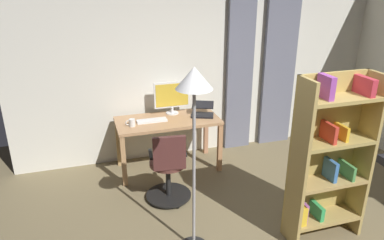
{
  "coord_description": "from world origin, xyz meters",
  "views": [
    {
      "loc": [
        1.73,
        2.41,
        2.58
      ],
      "look_at": [
        0.5,
        -1.53,
        0.95
      ],
      "focal_mm": 34.04,
      "sensor_mm": 36.0,
      "label": 1
    }
  ],
  "objects_px": {
    "computer_monitor": "(172,96)",
    "computer_keyboard": "(152,121)",
    "mug_coffee": "(132,123)",
    "desk": "(168,126)",
    "office_chair": "(168,170)",
    "bookshelf": "(328,158)",
    "laptop": "(203,111)",
    "floor_lamp": "(194,100)"
  },
  "relations": [
    {
      "from": "desk",
      "to": "computer_keyboard",
      "type": "bearing_deg",
      "value": 2.75
    },
    {
      "from": "computer_monitor",
      "to": "computer_keyboard",
      "type": "bearing_deg",
      "value": 33.42
    },
    {
      "from": "computer_monitor",
      "to": "desk",
      "type": "bearing_deg",
      "value": 60.6
    },
    {
      "from": "floor_lamp",
      "to": "computer_keyboard",
      "type": "bearing_deg",
      "value": -87.89
    },
    {
      "from": "office_chair",
      "to": "computer_keyboard",
      "type": "xyz_separation_m",
      "value": [
        0.03,
        -0.8,
        0.33
      ]
    },
    {
      "from": "desk",
      "to": "computer_monitor",
      "type": "height_order",
      "value": "computer_monitor"
    },
    {
      "from": "computer_monitor",
      "to": "laptop",
      "type": "height_order",
      "value": "computer_monitor"
    },
    {
      "from": "office_chair",
      "to": "bookshelf",
      "type": "height_order",
      "value": "bookshelf"
    },
    {
      "from": "floor_lamp",
      "to": "bookshelf",
      "type": "bearing_deg",
      "value": 173.78
    },
    {
      "from": "office_chair",
      "to": "computer_monitor",
      "type": "distance_m",
      "value": 1.22
    },
    {
      "from": "computer_keyboard",
      "to": "mug_coffee",
      "type": "bearing_deg",
      "value": 17.53
    },
    {
      "from": "mug_coffee",
      "to": "desk",
      "type": "bearing_deg",
      "value": -168.75
    },
    {
      "from": "desk",
      "to": "computer_keyboard",
      "type": "relative_size",
      "value": 3.45
    },
    {
      "from": "computer_monitor",
      "to": "computer_keyboard",
      "type": "xyz_separation_m",
      "value": [
        0.34,
        0.23,
        -0.25
      ]
    },
    {
      "from": "laptop",
      "to": "mug_coffee",
      "type": "height_order",
      "value": "laptop"
    },
    {
      "from": "desk",
      "to": "floor_lamp",
      "type": "height_order",
      "value": "floor_lamp"
    },
    {
      "from": "office_chair",
      "to": "computer_monitor",
      "type": "height_order",
      "value": "computer_monitor"
    },
    {
      "from": "mug_coffee",
      "to": "bookshelf",
      "type": "distance_m",
      "value": 2.44
    },
    {
      "from": "mug_coffee",
      "to": "floor_lamp",
      "type": "relative_size",
      "value": 0.07
    },
    {
      "from": "laptop",
      "to": "floor_lamp",
      "type": "distance_m",
      "value": 2.01
    },
    {
      "from": "computer_monitor",
      "to": "mug_coffee",
      "type": "distance_m",
      "value": 0.73
    },
    {
      "from": "computer_keyboard",
      "to": "mug_coffee",
      "type": "height_order",
      "value": "mug_coffee"
    },
    {
      "from": "office_chair",
      "to": "computer_keyboard",
      "type": "bearing_deg",
      "value": 98.81
    },
    {
      "from": "laptop",
      "to": "office_chair",
      "type": "bearing_deg",
      "value": 71.65
    },
    {
      "from": "computer_monitor",
      "to": "bookshelf",
      "type": "relative_size",
      "value": 0.29
    },
    {
      "from": "office_chair",
      "to": "bookshelf",
      "type": "bearing_deg",
      "value": -29.75
    },
    {
      "from": "laptop",
      "to": "mug_coffee",
      "type": "xyz_separation_m",
      "value": [
        1.02,
        0.13,
        -0.0
      ]
    },
    {
      "from": "computer_monitor",
      "to": "floor_lamp",
      "type": "xyz_separation_m",
      "value": [
        0.28,
        1.91,
        0.57
      ]
    },
    {
      "from": "laptop",
      "to": "bookshelf",
      "type": "relative_size",
      "value": 0.24
    },
    {
      "from": "computer_monitor",
      "to": "mug_coffee",
      "type": "height_order",
      "value": "computer_monitor"
    },
    {
      "from": "desk",
      "to": "bookshelf",
      "type": "distance_m",
      "value": 2.21
    },
    {
      "from": "bookshelf",
      "to": "computer_monitor",
      "type": "bearing_deg",
      "value": -62.4
    },
    {
      "from": "computer_keyboard",
      "to": "desk",
      "type": "bearing_deg",
      "value": -177.25
    },
    {
      "from": "computer_keyboard",
      "to": "office_chair",
      "type": "bearing_deg",
      "value": 91.87
    },
    {
      "from": "desk",
      "to": "laptop",
      "type": "bearing_deg",
      "value": -177.26
    },
    {
      "from": "desk",
      "to": "bookshelf",
      "type": "xyz_separation_m",
      "value": [
        -1.2,
        1.85,
        0.24
      ]
    },
    {
      "from": "office_chair",
      "to": "bookshelf",
      "type": "xyz_separation_m",
      "value": [
        -1.39,
        1.04,
        0.46
      ]
    },
    {
      "from": "desk",
      "to": "floor_lamp",
      "type": "bearing_deg",
      "value": 84.66
    },
    {
      "from": "desk",
      "to": "office_chair",
      "type": "height_order",
      "value": "office_chair"
    },
    {
      "from": "laptop",
      "to": "mug_coffee",
      "type": "distance_m",
      "value": 1.03
    },
    {
      "from": "computer_monitor",
      "to": "mug_coffee",
      "type": "xyz_separation_m",
      "value": [
        0.63,
        0.32,
        -0.21
      ]
    },
    {
      "from": "office_chair",
      "to": "computer_monitor",
      "type": "xyz_separation_m",
      "value": [
        -0.32,
        -1.02,
        0.58
      ]
    }
  ]
}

